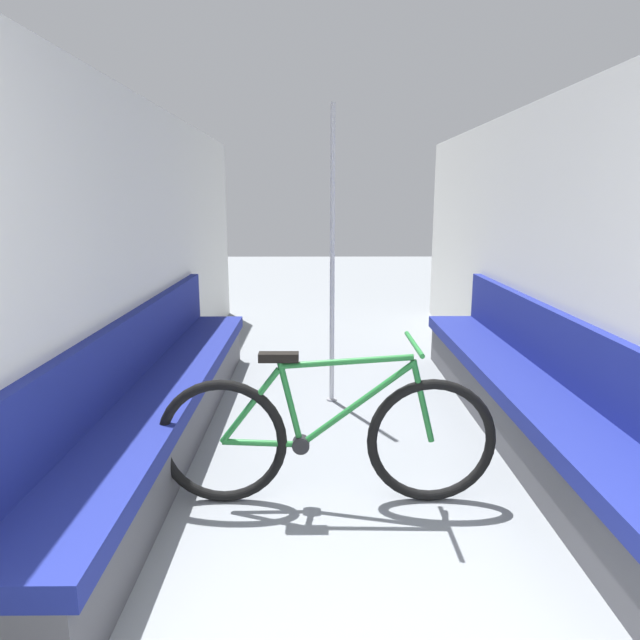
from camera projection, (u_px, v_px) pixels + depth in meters
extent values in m
cube|color=silver|center=(107.00, 273.00, 3.39)|extent=(0.10, 8.78, 2.25)
cube|color=silver|center=(589.00, 273.00, 3.42)|extent=(0.10, 8.78, 2.25)
cube|color=#4C4C51|center=(168.00, 419.00, 3.68)|extent=(0.41, 3.95, 0.33)
cube|color=navy|center=(166.00, 387.00, 3.63)|extent=(0.48, 3.95, 0.10)
cube|color=navy|center=(131.00, 348.00, 3.58)|extent=(0.07, 3.95, 0.42)
cube|color=#4C4C51|center=(524.00, 418.00, 3.70)|extent=(0.41, 3.95, 0.33)
cube|color=navy|center=(526.00, 386.00, 3.65)|extent=(0.48, 3.95, 0.10)
cube|color=navy|center=(562.00, 347.00, 3.60)|extent=(0.07, 3.95, 0.42)
torus|color=black|center=(222.00, 442.00, 2.94)|extent=(0.67, 0.05, 0.67)
torus|color=black|center=(431.00, 441.00, 2.94)|extent=(0.67, 0.05, 0.67)
cylinder|color=#237533|center=(262.00, 443.00, 2.94)|extent=(0.41, 0.03, 0.05)
cylinder|color=#237533|center=(250.00, 406.00, 2.90)|extent=(0.32, 0.03, 0.41)
cylinder|color=#237533|center=(290.00, 402.00, 2.89)|extent=(0.14, 0.03, 0.48)
cylinder|color=#237533|center=(356.00, 405.00, 2.90)|extent=(0.59, 0.03, 0.46)
cylinder|color=#237533|center=(346.00, 362.00, 2.85)|extent=(0.68, 0.03, 0.08)
cylinder|color=#237533|center=(422.00, 401.00, 2.90)|extent=(0.14, 0.03, 0.44)
cylinder|color=black|center=(301.00, 444.00, 2.94)|extent=(0.09, 0.06, 0.09)
cube|color=black|center=(279.00, 357.00, 2.84)|extent=(0.20, 0.07, 0.04)
cylinder|color=#237533|center=(414.00, 344.00, 2.84)|extent=(0.02, 0.46, 0.02)
cylinder|color=gray|center=(332.00, 399.00, 4.51)|extent=(0.08, 0.08, 0.01)
cylinder|color=silver|center=(332.00, 259.00, 4.27)|extent=(0.04, 0.04, 2.23)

